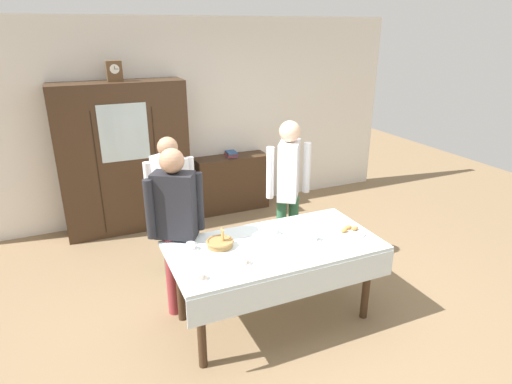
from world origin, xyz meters
The scene contains 20 objects.
ground_plane centered at (0.00, 0.00, 0.00)m, with size 12.00×12.00×0.00m, color #846B4C.
back_wall centered at (0.00, 2.65, 1.35)m, with size 6.40×0.10×2.70m, color silver.
dining_table centered at (0.00, -0.23, 0.67)m, with size 1.85×0.94×0.78m.
wall_cabinet centered at (-0.90, 2.35, 0.97)m, with size 1.61×0.46×1.94m.
mantel_clock centered at (-0.91, 2.35, 2.06)m, with size 0.18×0.11×0.24m.
bookshelf_low centered at (0.58, 2.41, 0.41)m, with size 1.06×0.35×0.81m.
book_stack centered at (0.58, 2.41, 0.85)m, with size 0.16×0.20×0.08m.
tea_cup_center centered at (-0.70, 0.00, 0.81)m, with size 0.13×0.13×0.06m.
tea_cup_front_edge centered at (-0.77, -0.48, 0.81)m, with size 0.13×0.13×0.06m.
tea_cup_near_right centered at (0.35, -0.28, 0.80)m, with size 0.13×0.13×0.06m.
tea_cup_back_edge centered at (-0.38, -0.40, 0.80)m, with size 0.13×0.13×0.06m.
tea_cup_near_left centered at (0.08, -0.02, 0.81)m, with size 0.13×0.13×0.06m.
bread_basket centered at (-0.45, -0.05, 0.81)m, with size 0.24×0.24×0.16m.
pastry_plate centered at (0.74, -0.28, 0.79)m, with size 0.28×0.28×0.05m.
spoon_mid_left centered at (0.18, -0.52, 0.78)m, with size 0.12×0.02×0.01m.
spoon_front_edge centered at (-0.19, 0.02, 0.78)m, with size 0.12×0.02×0.01m.
spoon_center centered at (0.34, 0.05, 0.78)m, with size 0.12×0.02×0.01m.
person_behind_table_right centered at (-0.63, 0.96, 0.93)m, with size 0.52×0.41×1.54m.
person_beside_shelf centered at (-0.75, 0.26, 0.98)m, with size 0.52×0.36×1.61m.
person_by_cabinet centered at (0.57, 0.64, 1.02)m, with size 0.52×0.41×1.67m.
Camera 1 is at (-1.51, -3.22, 2.56)m, focal length 30.31 mm.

